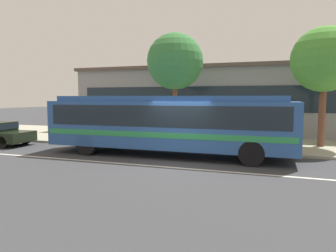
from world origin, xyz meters
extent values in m
plane|color=#36383C|center=(0.00, 0.00, 0.00)|extent=(120.00, 120.00, 0.00)
cube|color=#9E9D88|center=(0.00, 6.85, 0.06)|extent=(60.00, 8.00, 0.12)
cube|color=silver|center=(0.00, -0.80, 0.00)|extent=(56.00, 0.16, 0.01)
cube|color=#295195|center=(-0.97, 1.50, 1.46)|extent=(11.22, 2.70, 2.06)
cube|color=#29549B|center=(-0.97, 1.50, 2.61)|extent=(10.32, 2.38, 0.24)
cube|color=#19232D|center=(-0.97, 1.50, 1.87)|extent=(10.55, 2.71, 0.91)
cube|color=#27894C|center=(-0.97, 1.50, 1.08)|extent=(10.99, 2.72, 0.24)
cube|color=#19232D|center=(4.57, 1.58, 1.87)|extent=(0.15, 2.24, 0.99)
cylinder|color=black|center=(2.82, 2.69, 0.50)|extent=(1.00, 0.29, 1.00)
cylinder|color=black|center=(2.85, 0.42, 0.50)|extent=(1.00, 0.29, 1.00)
cylinder|color=black|center=(-4.56, 2.59, 0.50)|extent=(1.00, 0.29, 1.00)
cylinder|color=black|center=(-4.53, 0.32, 0.50)|extent=(1.00, 0.29, 1.00)
cylinder|color=black|center=(-9.84, 2.11, 0.32)|extent=(0.65, 0.25, 0.64)
cylinder|color=black|center=(-9.77, 0.51, 0.32)|extent=(0.65, 0.25, 0.64)
cylinder|color=navy|center=(4.36, 3.66, 0.55)|extent=(0.14, 0.14, 0.85)
cylinder|color=navy|center=(4.49, 3.77, 0.55)|extent=(0.14, 0.14, 0.85)
cylinder|color=#CC3041|center=(4.43, 3.71, 1.27)|extent=(0.48, 0.48, 0.60)
sphere|color=#D8A993|center=(4.43, 3.71, 1.67)|extent=(0.20, 0.20, 0.20)
cylinder|color=brown|center=(-2.01, 5.70, 1.86)|extent=(0.30, 0.30, 3.49)
sphere|color=#36773A|center=(-2.01, 5.70, 4.76)|extent=(3.28, 3.28, 3.28)
cylinder|color=brown|center=(5.91, 6.04, 1.77)|extent=(0.35, 0.35, 3.31)
sphere|color=#499034|center=(5.91, 6.04, 4.59)|extent=(3.32, 3.32, 3.32)
cube|color=gray|center=(-0.62, 11.97, 2.33)|extent=(20.70, 6.21, 4.65)
cube|color=#19232D|center=(-0.62, 8.84, 2.56)|extent=(19.05, 0.04, 1.68)
cube|color=brown|center=(-0.62, 11.97, 4.77)|extent=(21.10, 6.61, 0.24)
camera|label=1|loc=(3.78, -11.91, 2.66)|focal=33.52mm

